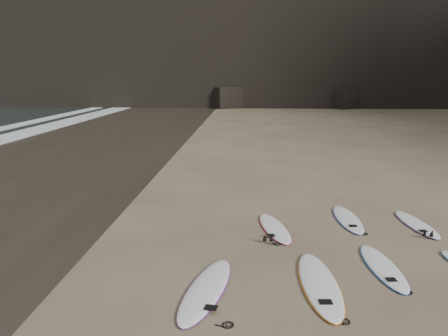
% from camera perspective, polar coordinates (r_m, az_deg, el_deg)
% --- Properties ---
extents(ground, '(240.00, 240.00, 0.00)m').
position_cam_1_polar(ground, '(9.81, 23.79, -12.49)').
color(ground, '#897559').
rests_on(ground, ground).
extents(wet_sand, '(12.00, 200.00, 0.01)m').
position_cam_1_polar(wet_sand, '(21.02, -24.20, 0.29)').
color(wet_sand, '#383026').
rests_on(wet_sand, ground).
extents(surfboard_0, '(1.14, 2.73, 0.10)m').
position_cam_1_polar(surfboard_0, '(8.35, -2.33, -15.48)').
color(surfboard_0, white).
rests_on(surfboard_0, ground).
extents(surfboard_1, '(0.75, 2.80, 0.10)m').
position_cam_1_polar(surfboard_1, '(8.73, 12.36, -14.45)').
color(surfboard_1, white).
rests_on(surfboard_1, ground).
extents(surfboard_2, '(0.69, 2.35, 0.08)m').
position_cam_1_polar(surfboard_2, '(9.77, 20.03, -12.01)').
color(surfboard_2, white).
rests_on(surfboard_2, ground).
extents(surfboard_5, '(1.01, 2.39, 0.08)m').
position_cam_1_polar(surfboard_5, '(11.45, 6.61, -7.75)').
color(surfboard_5, white).
rests_on(surfboard_5, ground).
extents(surfboard_6, '(0.65, 2.43, 0.09)m').
position_cam_1_polar(surfboard_6, '(12.51, 15.86, -6.39)').
color(surfboard_6, white).
rests_on(surfboard_6, ground).
extents(surfboard_7, '(0.76, 2.30, 0.08)m').
position_cam_1_polar(surfboard_7, '(12.73, 23.81, -6.68)').
color(surfboard_7, white).
rests_on(surfboard_7, ground).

